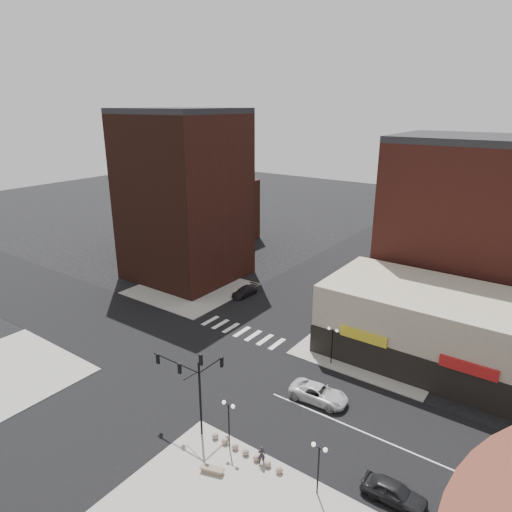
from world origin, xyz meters
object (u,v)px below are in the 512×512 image
Objects in this scene: traffic_signal at (194,378)px; stone_bench at (212,470)px; dark_sedan_east at (394,492)px; pedestrian at (261,455)px; street_lamp_se_b at (319,457)px; street_lamp_ne at (332,337)px; street_lamp_se_a at (229,413)px; white_suv at (319,393)px; dark_sedan_north at (245,291)px.

traffic_signal is 7.12m from stone_bench.
traffic_signal is 1.71× the size of dark_sedan_east.
pedestrian reaches higher than dark_sedan_east.
street_lamp_se_b is 1.00× the size of street_lamp_ne.
street_lamp_se_a is 8.00m from street_lamp_se_b.
dark_sedan_east reaches higher than white_suv.
traffic_signal is 28.93m from dark_sedan_north.
dark_sedan_east is (4.62, 2.61, -2.52)m from street_lamp_se_b.
street_lamp_ne is 19.15m from stone_bench.
street_lamp_se_a is 0.92× the size of dark_sedan_north.
street_lamp_ne is at bearing -23.12° from dark_sedan_north.
street_lamp_se_b reaches higher than pedestrian.
street_lamp_ne is at bearing 113.63° from street_lamp_se_b.
street_lamp_se_b is (11.76, -0.17, -1.67)m from traffic_signal.
street_lamp_se_b reaches higher than white_suv.
street_lamp_se_b is 8.41m from stone_bench.
traffic_signal reaches higher than dark_sedan_north.
white_suv is at bearing -130.37° from pedestrian.
pedestrian is (0.25, -9.66, 0.16)m from white_suv.
street_lamp_ne is at bearing -124.11° from pedestrian.
street_lamp_se_b is 5.38m from pedestrian.
pedestrian reaches higher than white_suv.
street_lamp_se_b is 2.60× the size of pedestrian.
dark_sedan_north is at bearing -92.55° from pedestrian.
dark_sedan_north is 33.54m from stone_bench.
street_lamp_se_a is 0.92× the size of dark_sedan_east.
white_suv is (2.92, 9.66, -2.53)m from street_lamp_se_a.
pedestrian reaches higher than stone_bench.
street_lamp_ne reaches higher than stone_bench.
street_lamp_ne is 20.86m from dark_sedan_north.
pedestrian is (20.67, -25.26, 0.26)m from dark_sedan_north.
street_lamp_ne is at bearing 71.22° from stone_bench.
street_lamp_ne reaches higher than dark_sedan_north.
street_lamp_se_a reaches higher than dark_sedan_north.
dark_sedan_north is 32.64m from pedestrian.
street_lamp_se_b reaches higher than dark_sedan_north.
street_lamp_se_a is 1.00× the size of street_lamp_se_b.
traffic_signal is 17.08m from dark_sedan_east.
street_lamp_se_b is at bearing -0.82° from traffic_signal.
dark_sedan_east is (11.62, -13.39, -2.52)m from street_lamp_ne.
street_lamp_ne reaches higher than white_suv.
street_lamp_se_b is at bearing 0.00° from street_lamp_se_a.
street_lamp_ne is at bearing 40.25° from dark_sedan_east.
traffic_signal is 4.86× the size of pedestrian.
stone_bench is at bearing -76.74° from street_lamp_se_a.
street_lamp_se_b reaches higher than dark_sedan_east.
white_suv is at bearing -73.10° from street_lamp_ne.
traffic_signal is 12.35m from white_suv.
pedestrian is 3.88m from stone_bench.
dark_sedan_east is (12.62, 2.61, -2.52)m from street_lamp_se_a.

